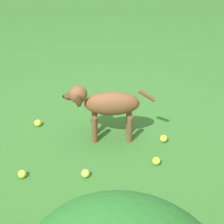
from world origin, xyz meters
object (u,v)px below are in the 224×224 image
Objects in this scene: tennis_ball_2 at (38,123)px; dog at (107,104)px; tennis_ball_4 at (156,161)px; tennis_ball_0 at (164,138)px; tennis_ball_1 at (22,174)px; tennis_ball_3 at (85,173)px.

dog is at bearing 7.15° from tennis_ball_2.
tennis_ball_2 is at bearing 175.41° from tennis_ball_4.
tennis_ball_0 is at bearing 171.79° from dog.
tennis_ball_1 is 0.50m from tennis_ball_3.
tennis_ball_1 and tennis_ball_2 have the same top height.
tennis_ball_4 is at bearing -4.59° from tennis_ball_2.
tennis_ball_2 and tennis_ball_4 have the same top height.
tennis_ball_0 is 0.32m from tennis_ball_4.
tennis_ball_3 is (0.46, 0.19, 0.00)m from tennis_ball_1.
tennis_ball_2 is at bearing -169.44° from tennis_ball_0.
tennis_ball_3 and tennis_ball_4 have the same top height.
tennis_ball_0 and tennis_ball_4 have the same top height.
tennis_ball_1 is at bearing -67.69° from tennis_ball_2.
tennis_ball_3 is (0.04, -0.54, -0.32)m from dog.
tennis_ball_0 is 1.26m from tennis_ball_1.
tennis_ball_1 is (-0.42, -0.73, -0.32)m from dog.
dog is 0.76m from tennis_ball_2.
tennis_ball_2 is 1.21m from tennis_ball_4.
tennis_ball_4 is at bearing -85.93° from tennis_ball_0.
tennis_ball_0 is at bearing 94.07° from tennis_ball_4.
tennis_ball_2 is at bearing 112.31° from tennis_ball_1.
dog reaches higher than tennis_ball_1.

